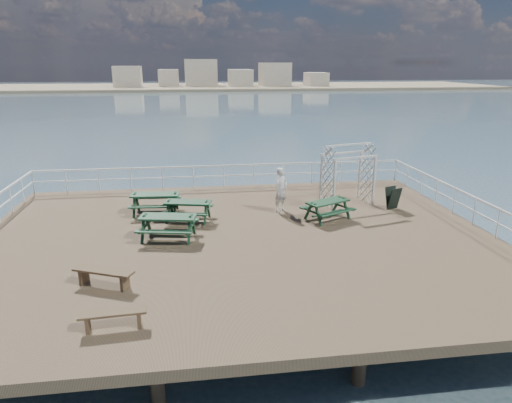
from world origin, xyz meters
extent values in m
cube|color=brown|center=(0.00, 0.00, -0.15)|extent=(18.00, 14.00, 0.30)
plane|color=#38535E|center=(0.00, 40.00, -2.00)|extent=(300.00, 300.00, 0.00)
cube|color=tan|center=(15.00, 135.00, -1.60)|extent=(160.00, 40.00, 0.80)
cube|color=beige|center=(-20.00, 132.00, 1.80)|extent=(8.00, 8.00, 6.00)
cube|color=beige|center=(-8.00, 132.00, 1.30)|extent=(6.00, 8.00, 5.00)
cube|color=beige|center=(2.00, 132.00, 2.80)|extent=(10.00, 8.00, 8.00)
cube|color=beige|center=(14.00, 132.00, 1.30)|extent=(7.00, 8.00, 5.00)
cube|color=beige|center=(25.00, 132.00, 2.30)|extent=(9.00, 8.00, 7.00)
cube|color=beige|center=(38.00, 132.00, 0.80)|extent=(6.00, 8.00, 4.00)
cylinder|color=brown|center=(-7.50, 5.50, -1.35)|extent=(0.36, 0.36, 2.10)
cylinder|color=brown|center=(7.50, 5.50, -1.35)|extent=(0.36, 0.36, 2.10)
cube|color=silver|center=(0.00, 6.85, 1.05)|extent=(17.70, 0.07, 0.07)
cube|color=silver|center=(0.00, 6.85, 0.55)|extent=(17.70, 0.05, 0.05)
cylinder|color=silver|center=(-8.85, 6.85, 0.55)|extent=(0.05, 0.05, 1.10)
cube|color=silver|center=(8.85, 0.00, 1.05)|extent=(0.07, 13.70, 0.07)
cube|color=silver|center=(8.85, 0.00, 0.55)|extent=(0.05, 13.70, 0.05)
cube|color=#12331C|center=(-1.72, 2.07, 0.72)|extent=(1.86, 1.06, 0.06)
cube|color=#12331C|center=(-1.59, 2.64, 0.44)|extent=(1.77, 0.63, 0.05)
cube|color=#12331C|center=(-1.85, 1.50, 0.44)|extent=(1.77, 0.63, 0.05)
cube|color=#12331C|center=(-2.43, 2.24, 0.42)|extent=(0.39, 1.40, 0.06)
cube|color=#12331C|center=(-1.01, 1.91, 0.42)|extent=(0.39, 1.40, 0.06)
cube|color=#12331C|center=(-2.37, 2.52, 0.37)|extent=(0.19, 0.51, 0.85)
cube|color=#12331C|center=(-2.50, 1.95, 0.37)|extent=(0.19, 0.51, 0.85)
cube|color=#12331C|center=(-0.94, 2.19, 0.37)|extent=(0.19, 0.51, 0.85)
cube|color=#12331C|center=(-1.07, 1.62, 0.37)|extent=(0.19, 0.51, 0.85)
cube|color=#12331C|center=(-1.72, 2.07, 0.24)|extent=(1.54, 0.43, 0.06)
cube|color=#12331C|center=(-3.01, 3.09, 0.79)|extent=(1.97, 0.89, 0.06)
cube|color=#12331C|center=(-2.96, 3.72, 0.48)|extent=(1.93, 0.42, 0.05)
cube|color=#12331C|center=(-3.06, 2.45, 0.48)|extent=(1.93, 0.42, 0.05)
cube|color=#12331C|center=(-3.81, 3.15, 0.46)|extent=(0.21, 1.54, 0.06)
cube|color=#12331C|center=(-2.22, 3.03, 0.46)|extent=(0.21, 1.54, 0.06)
cube|color=#12331C|center=(-3.78, 3.47, 0.40)|extent=(0.13, 0.55, 0.93)
cube|color=#12331C|center=(-3.83, 2.83, 0.40)|extent=(0.13, 0.55, 0.93)
cube|color=#12331C|center=(-2.19, 3.34, 0.40)|extent=(0.13, 0.55, 0.93)
cube|color=#12331C|center=(-2.24, 2.71, 0.40)|extent=(0.13, 0.55, 0.93)
cube|color=#12331C|center=(-3.01, 3.09, 0.27)|extent=(1.70, 0.22, 0.06)
cube|color=#12331C|center=(3.65, 1.44, 0.71)|extent=(1.84, 1.34, 0.06)
cube|color=#12331C|center=(3.40, 1.96, 0.43)|extent=(1.66, 0.95, 0.05)
cube|color=#12331C|center=(3.89, 0.92, 0.43)|extent=(1.66, 0.95, 0.05)
cube|color=#12331C|center=(3.00, 1.13, 0.41)|extent=(0.66, 1.29, 0.06)
cube|color=#12331C|center=(4.30, 1.75, 0.41)|extent=(0.66, 1.29, 0.06)
cube|color=#12331C|center=(2.88, 1.39, 0.36)|extent=(0.28, 0.48, 0.84)
cube|color=#12331C|center=(3.12, 0.87, 0.36)|extent=(0.28, 0.48, 0.84)
cube|color=#12331C|center=(4.17, 2.01, 0.36)|extent=(0.28, 0.48, 0.84)
cube|color=#12331C|center=(4.42, 1.49, 0.36)|extent=(0.28, 0.48, 0.84)
cube|color=#12331C|center=(3.65, 1.44, 0.24)|extent=(1.42, 0.72, 0.06)
cube|color=#12331C|center=(-2.39, 0.22, 0.78)|extent=(2.02, 1.10, 0.06)
cube|color=#12331C|center=(-2.27, 0.84, 0.48)|extent=(1.92, 0.63, 0.05)
cube|color=#12331C|center=(-2.51, -0.40, 0.48)|extent=(1.92, 0.63, 0.05)
cube|color=#12331C|center=(-3.17, 0.37, 0.46)|extent=(0.38, 1.53, 0.06)
cube|color=#12331C|center=(-1.61, 0.07, 0.46)|extent=(0.38, 1.53, 0.06)
cube|color=#12331C|center=(-3.11, 0.69, 0.40)|extent=(0.19, 0.55, 0.93)
cube|color=#12331C|center=(-3.23, 0.06, 0.40)|extent=(0.19, 0.55, 0.93)
cube|color=#12331C|center=(-1.55, 0.38, 0.40)|extent=(0.19, 0.55, 0.93)
cube|color=#12331C|center=(-1.67, -0.25, 0.40)|extent=(0.19, 0.55, 0.93)
cube|color=#12331C|center=(-2.39, 0.22, 0.27)|extent=(1.68, 0.41, 0.06)
cube|color=brown|center=(-3.97, -3.14, 0.46)|extent=(1.72, 1.06, 0.06)
cube|color=brown|center=(-4.56, -2.88, 0.21)|extent=(0.23, 0.37, 0.43)
cube|color=brown|center=(-3.39, -3.40, 0.21)|extent=(0.23, 0.37, 0.43)
cube|color=brown|center=(-3.40, -5.30, 0.40)|extent=(1.53, 0.46, 0.06)
cube|color=brown|center=(-3.96, -5.33, 0.19)|extent=(0.10, 0.32, 0.38)
cube|color=brown|center=(-2.83, -5.26, 0.19)|extent=(0.10, 0.32, 0.38)
cube|color=silver|center=(4.19, 2.44, 1.06)|extent=(0.10, 0.10, 2.11)
cube|color=silver|center=(3.93, 3.46, 1.06)|extent=(0.10, 0.10, 2.11)
cube|color=silver|center=(6.07, 2.91, 1.06)|extent=(0.10, 0.10, 2.11)
cube|color=silver|center=(5.81, 3.93, 1.06)|extent=(0.10, 0.10, 2.11)
cube|color=silver|center=(5.13, 2.67, 2.15)|extent=(2.06, 0.58, 0.07)
cube|color=silver|center=(4.87, 3.70, 2.15)|extent=(2.06, 0.58, 0.07)
cube|color=silver|center=(5.00, 3.18, 2.60)|extent=(2.06, 0.57, 0.06)
cube|color=black|center=(6.74, 2.24, 0.46)|extent=(0.62, 0.43, 0.94)
cube|color=black|center=(6.67, 2.41, 0.46)|extent=(0.62, 0.43, 0.94)
imported|color=silver|center=(2.03, 2.63, 0.91)|extent=(0.79, 0.75, 1.82)
camera|label=1|loc=(-1.43, -14.83, 5.85)|focal=32.00mm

